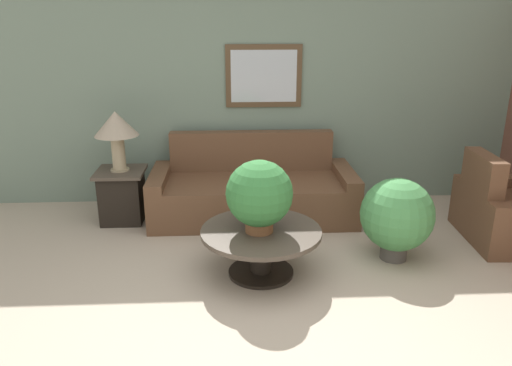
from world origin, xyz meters
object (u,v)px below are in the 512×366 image
Objects in this scene: coffee_table at (261,242)px; potted_plant_floor at (397,216)px; couch_main at (253,192)px; table_lamp at (116,127)px; armchair at (510,214)px; side_table at (122,195)px; potted_plant_on_table at (259,195)px.

potted_plant_floor is at bearing 10.27° from coffee_table.
couch_main is 1.61m from table_lamp.
table_lamp reaches higher than potted_plant_floor.
table_lamp is 0.83× the size of potted_plant_floor.
armchair is at bearing 15.20° from potted_plant_floor.
side_table is at bearing 158.73° from potted_plant_floor.
potted_plant_on_table is at bearing -121.71° from coffee_table.
armchair is at bearing 12.78° from coffee_table.
potted_plant_on_table is at bearing -42.50° from side_table.
potted_plant_floor reaches higher than side_table.
potted_plant_floor is at bearing -21.27° from table_lamp.
coffee_table is 1.62× the size of table_lamp.
potted_plant_floor is (1.26, -1.11, 0.15)m from couch_main.
potted_plant_on_table reaches higher than armchair.
coffee_table is 1.91m from side_table.
couch_main is 2.88× the size of potted_plant_floor.
couch_main is 1.42m from side_table.
armchair is 4.01m from side_table.
potted_plant_on_table reaches higher than side_table.
couch_main is 3.88× the size of side_table.
potted_plant_floor is at bearing 108.00° from armchair.
potted_plant_on_table is (-0.01, -1.37, 0.47)m from couch_main.
side_table is 0.93× the size of potted_plant_on_table.
side_table is 0.75m from table_lamp.
armchair is 1.32m from potted_plant_floor.
side_table is (-1.43, 1.27, -0.01)m from coffee_table.
armchair is 1.67× the size of potted_plant_on_table.
side_table is at bearing -177.24° from couch_main.
potted_plant_floor is at bearing -21.27° from side_table.
table_lamp reaches higher than potted_plant_on_table.
potted_plant_on_table reaches higher than couch_main.
couch_main is at bearing 89.75° from potted_plant_on_table.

